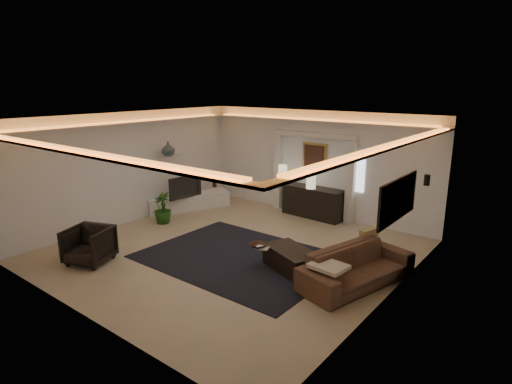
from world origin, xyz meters
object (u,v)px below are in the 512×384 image
Objects in this scene: console at (313,203)px; armchair at (89,245)px; coffee_table at (292,260)px; sofa at (357,267)px.

armchair is at bearing -106.88° from console.
sofa is at bearing 32.03° from coffee_table.
coffee_table is (1.44, -3.27, -0.20)m from console.
sofa is at bearing 6.59° from armchair.
coffee_table is at bearing -63.00° from console.
sofa is 1.30m from coffee_table.
console reaches higher than armchair.
sofa is 5.36m from armchair.
armchair is (-4.75, -2.49, 0.04)m from sofa.
console is 5.90m from armchair.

